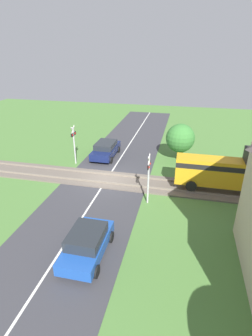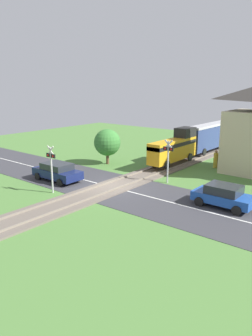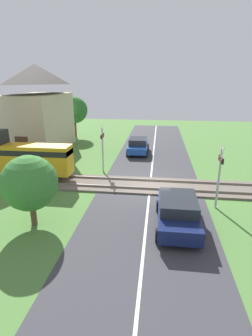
{
  "view_description": "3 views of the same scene",
  "coord_description": "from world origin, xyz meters",
  "px_view_note": "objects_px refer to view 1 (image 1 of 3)",
  "views": [
    {
      "loc": [
        17.37,
        5.53,
        9.39
      ],
      "look_at": [
        0.0,
        1.56,
        1.2
      ],
      "focal_mm": 28.0,
      "sensor_mm": 36.0,
      "label": 1
    },
    {
      "loc": [
        15.52,
        -17.48,
        7.55
      ],
      "look_at": [
        0.0,
        1.56,
        1.2
      ],
      "focal_mm": 35.0,
      "sensor_mm": 36.0,
      "label": 2
    },
    {
      "loc": [
        -15.7,
        -0.42,
        6.51
      ],
      "look_at": [
        0.0,
        1.56,
        1.2
      ],
      "focal_mm": 28.0,
      "sensor_mm": 36.0,
      "label": 3
    }
  ],
  "objects_px": {
    "car_far_side": "(87,243)",
    "crossing_signal_east_approach": "(149,173)",
    "car_near_crossing": "(106,149)",
    "crossing_signal_west_approach": "(74,140)"
  },
  "relations": [
    {
      "from": "car_near_crossing",
      "to": "crossing_signal_east_approach",
      "type": "bearing_deg",
      "value": 35.21
    },
    {
      "from": "crossing_signal_east_approach",
      "to": "crossing_signal_west_approach",
      "type": "bearing_deg",
      "value": -124.9
    },
    {
      "from": "car_near_crossing",
      "to": "crossing_signal_east_approach",
      "type": "relative_size",
      "value": 1.23
    },
    {
      "from": "car_near_crossing",
      "to": "crossing_signal_east_approach",
      "type": "distance_m",
      "value": 8.86
    },
    {
      "from": "car_near_crossing",
      "to": "crossing_signal_east_approach",
      "type": "xyz_separation_m",
      "value": [
        7.15,
        5.04,
        1.41
      ]
    },
    {
      "from": "car_near_crossing",
      "to": "car_far_side",
      "type": "bearing_deg",
      "value": 12.85
    },
    {
      "from": "car_far_side",
      "to": "crossing_signal_east_approach",
      "type": "bearing_deg",
      "value": 158.43
    },
    {
      "from": "car_near_crossing",
      "to": "crossing_signal_west_approach",
      "type": "height_order",
      "value": "crossing_signal_west_approach"
    },
    {
      "from": "car_near_crossing",
      "to": "crossing_signal_east_approach",
      "type": "height_order",
      "value": "crossing_signal_east_approach"
    },
    {
      "from": "crossing_signal_west_approach",
      "to": "car_far_side",
      "type": "bearing_deg",
      "value": 25.65
    }
  ]
}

